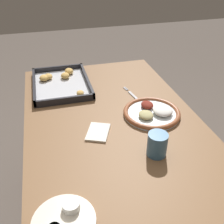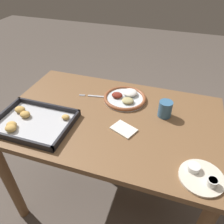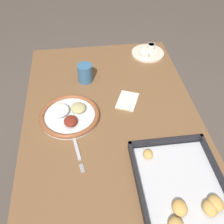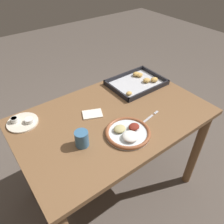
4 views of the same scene
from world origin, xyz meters
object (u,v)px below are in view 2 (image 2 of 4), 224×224
dinner_plate (125,98)px  napkin (124,129)px  baking_tray (32,122)px  drinking_cup (165,109)px  fork (98,96)px  saucer_plate (201,176)px

dinner_plate → napkin: bearing=104.1°
baking_tray → drinking_cup: bearing=-156.3°
baking_tray → drinking_cup: 0.68m
drinking_cup → napkin: drinking_cup is taller
fork → napkin: napkin is taller
saucer_plate → baking_tray: same height
napkin → dinner_plate: bearing=-75.9°
napkin → drinking_cup: bearing=-134.7°
baking_tray → saucer_plate: bearing=174.9°
drinking_cup → saucer_plate: bearing=118.5°
fork → saucer_plate: (-0.58, 0.40, 0.01)m
dinner_plate → fork: size_ratio=1.18×
dinner_plate → saucer_plate: dinner_plate is taller
baking_tray → fork: bearing=-124.7°
dinner_plate → baking_tray: size_ratio=0.65×
drinking_cup → fork: bearing=-8.4°
drinking_cup → napkin: bearing=45.3°
baking_tray → napkin: bearing=-167.5°
baking_tray → napkin: size_ratio=2.75×
napkin → baking_tray: bearing=12.5°
fork → saucer_plate: bearing=135.4°
dinner_plate → fork: bearing=8.1°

